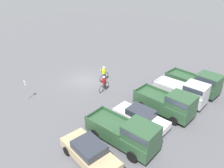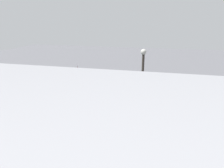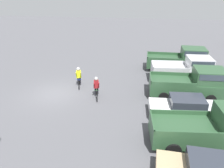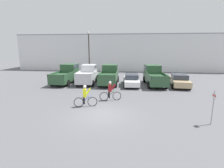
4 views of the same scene
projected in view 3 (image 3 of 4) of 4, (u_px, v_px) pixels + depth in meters
ground_plane at (56, 93)px, 17.41m from camera, size 80.00×80.00×0.00m
pickup_truck_0 at (181, 59)px, 21.43m from camera, size 2.31×5.54×2.34m
pickup_truck_1 at (186, 70)px, 18.97m from camera, size 2.42×5.11×2.27m
pickup_truck_2 at (193, 83)px, 16.43m from camera, size 2.35×5.42×2.32m
sedan_0 at (186, 107)px, 14.22m from camera, size 2.08×4.88×1.38m
pickup_truck_3 at (215, 127)px, 11.42m from camera, size 2.58×5.73×2.32m
cyclist_0 at (96, 87)px, 16.52m from camera, size 1.85×0.58×1.71m
cyclist_1 at (79, 77)px, 18.28m from camera, size 1.78×0.57×1.74m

